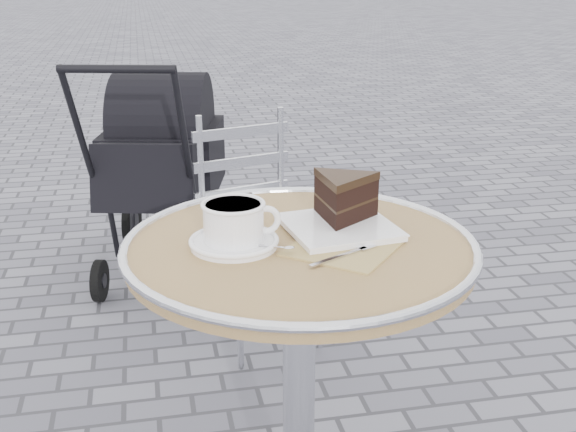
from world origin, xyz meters
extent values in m
cylinder|color=silver|center=(0.00, 0.00, 0.36)|extent=(0.07, 0.07, 0.67)
cylinder|color=tan|center=(0.00, 0.00, 0.71)|extent=(0.70, 0.70, 0.03)
torus|color=silver|center=(0.00, 0.00, 0.73)|extent=(0.72, 0.72, 0.02)
cylinder|color=white|center=(-0.13, 0.01, 0.74)|extent=(0.17, 0.17, 0.01)
cylinder|color=white|center=(-0.13, 0.01, 0.78)|extent=(0.12, 0.12, 0.08)
torus|color=white|center=(-0.07, 0.01, 0.78)|extent=(0.06, 0.01, 0.06)
cylinder|color=#C9B286|center=(-0.13, 0.01, 0.82)|extent=(0.11, 0.11, 0.01)
cube|color=tan|center=(0.08, -0.04, 0.73)|extent=(0.27, 0.27, 0.00)
cube|color=white|center=(0.10, 0.05, 0.74)|extent=(0.24, 0.24, 0.01)
cylinder|color=silver|center=(-0.03, 0.73, 0.20)|extent=(0.02, 0.02, 0.40)
cylinder|color=silver|center=(0.26, 0.82, 0.20)|extent=(0.02, 0.02, 0.40)
cylinder|color=silver|center=(-0.11, 1.02, 0.20)|extent=(0.02, 0.02, 0.40)
cylinder|color=silver|center=(0.17, 1.10, 0.20)|extent=(0.02, 0.02, 0.40)
cube|color=silver|center=(0.07, 0.92, 0.41)|extent=(0.44, 0.44, 0.02)
cube|color=black|center=(-0.25, 1.57, 0.44)|extent=(0.52, 0.68, 0.37)
cylinder|color=black|center=(-0.37, 1.08, 0.93)|extent=(0.38, 0.12, 0.03)
cylinder|color=black|center=(-0.50, 1.34, 0.08)|extent=(0.07, 0.17, 0.16)
cylinder|color=black|center=(-0.13, 1.25, 0.08)|extent=(0.07, 0.17, 0.16)
cylinder|color=black|center=(-0.38, 1.88, 0.13)|extent=(0.09, 0.26, 0.26)
cylinder|color=black|center=(0.00, 1.79, 0.13)|extent=(0.09, 0.26, 0.26)
camera|label=1|loc=(-0.29, -1.32, 1.28)|focal=45.00mm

